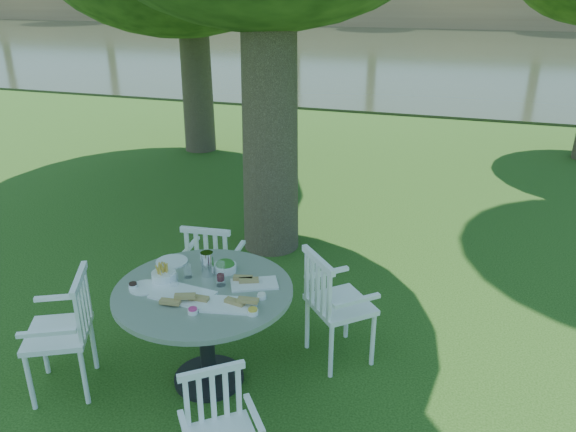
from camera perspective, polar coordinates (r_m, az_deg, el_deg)
name	(u,v)px	position (r m, az deg, el deg)	size (l,w,h in m)	color
ground	(282,300)	(5.76, -0.61, -8.57)	(140.00, 140.00, 0.00)	#15390C
table	(205,308)	(4.40, -8.47, -9.22)	(1.36, 1.36, 0.85)	black
chair_ne	(330,300)	(4.65, 4.29, -8.46)	(0.68, 0.69, 0.99)	white
chair_nw	(211,261)	(5.36, -7.80, -4.59)	(0.51, 0.48, 0.93)	white
chair_sw	(70,324)	(4.65, -21.28, -10.23)	(0.64, 0.65, 0.98)	white
chair_se	(218,424)	(3.68, -7.14, -20.22)	(0.57, 0.57, 0.83)	white
tableware	(199,279)	(4.37, -9.05, -6.37)	(1.12, 0.82, 0.20)	white
river	(436,53)	(27.88, 14.83, 15.76)	(100.00, 28.00, 0.12)	#2A321D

